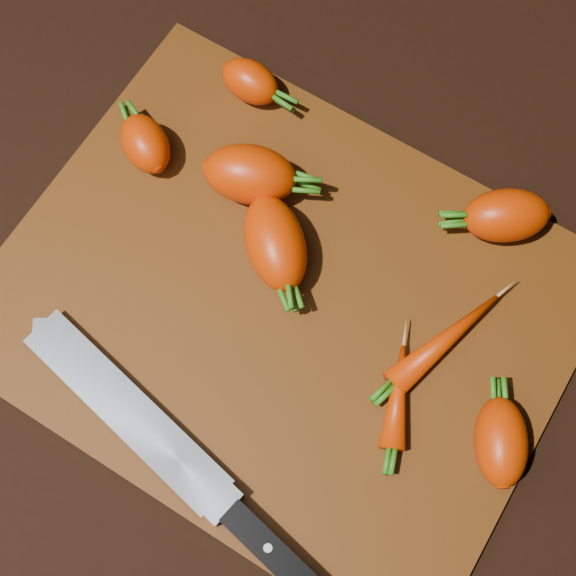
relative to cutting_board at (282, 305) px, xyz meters
The scene contains 11 objects.
ground 0.01m from the cutting_board, ahead, with size 2.00×2.00×0.01m, color black.
cutting_board is the anchor object (origin of this frame).
carrot_0 0.12m from the cutting_board, 135.98° to the left, with size 0.09×0.06×0.06m, color red.
carrot_1 0.20m from the cutting_board, 162.10° to the left, with size 0.06×0.04×0.04m, color red.
carrot_2 0.06m from the cutting_board, 128.86° to the left, with size 0.09×0.05×0.05m, color red.
carrot_3 0.22m from the cutting_board, 52.06° to the left, with size 0.08×0.05×0.05m, color red.
carrot_4 0.22m from the cutting_board, 129.68° to the left, with size 0.06×0.04×0.04m, color red.
carrot_5 0.22m from the cutting_board, ahead, with size 0.07×0.04×0.04m, color red.
carrot_6 0.15m from the cutting_board, 16.91° to the left, with size 0.12×0.03×0.03m, color red.
carrot_7 0.13m from the cutting_board, ahead, with size 0.09×0.02×0.02m, color red.
knife 0.16m from the cutting_board, 104.63° to the right, with size 0.36×0.10×0.02m.
Camera 1 is at (0.12, -0.19, 0.70)m, focal length 50.00 mm.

